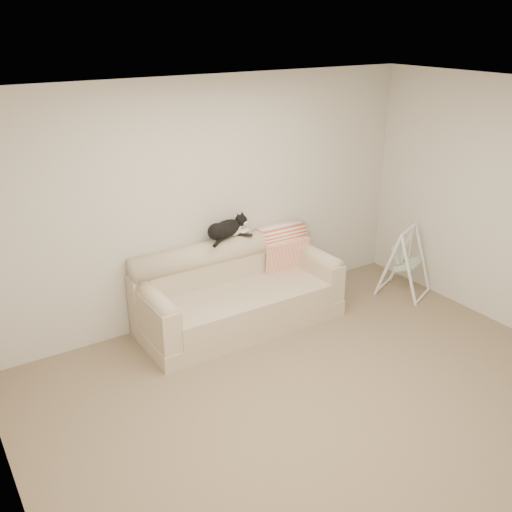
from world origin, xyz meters
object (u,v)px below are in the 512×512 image
at_px(tuxedo_cat, 227,229).
at_px(remote_a, 223,238).
at_px(sofa, 236,293).
at_px(remote_b, 245,235).
at_px(baby_swing, 405,261).

bearing_deg(tuxedo_cat, remote_a, 173.26).
relative_size(sofa, tuxedo_cat, 3.74).
bearing_deg(remote_b, remote_a, 174.12).
xyz_separation_m(tuxedo_cat, baby_swing, (2.05, -0.70, -0.59)).
relative_size(remote_b, baby_swing, 0.19).
relative_size(sofa, baby_swing, 2.62).
xyz_separation_m(sofa, baby_swing, (2.07, -0.47, 0.07)).
bearing_deg(tuxedo_cat, baby_swing, -18.83).
distance_m(remote_a, baby_swing, 2.27).
bearing_deg(sofa, remote_b, 41.04).
xyz_separation_m(sofa, tuxedo_cat, (0.02, 0.23, 0.66)).
bearing_deg(sofa, tuxedo_cat, 84.13).
distance_m(remote_b, baby_swing, 2.01).
bearing_deg(remote_b, sofa, -138.96).
bearing_deg(remote_a, tuxedo_cat, -6.74).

